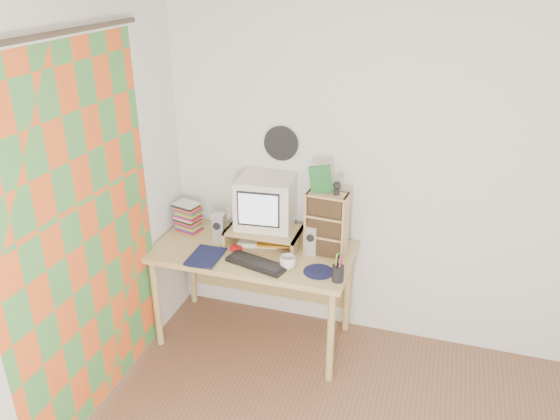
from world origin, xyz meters
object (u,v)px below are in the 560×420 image
Objects in this scene: dvd_stack at (188,215)px; diary at (192,253)px; desk at (256,262)px; crt_monitor at (265,203)px; cd_rack at (326,224)px; mug at (288,262)px; keyboard at (256,263)px.

diary is at bearing -46.50° from dvd_stack.
desk is 0.45m from crt_monitor.
diary is (-0.37, -0.28, 0.16)m from desk.
desk is 5.64× the size of dvd_stack.
cd_rack reaches higher than mug.
mug is 0.68m from diary.
cd_rack is at bearing 51.51° from keyboard.
diary is (0.20, -0.36, -0.10)m from dvd_stack.
keyboard is 0.47m from diary.
keyboard is 3.79× the size of mug.
desk is at bearing 36.09° from diary.
keyboard is 0.21m from mug.
cd_rack is (0.50, 0.03, 0.36)m from desk.
crt_monitor is at bearing 129.42° from mug.
desk is 3.10× the size of cd_rack.
mug is (0.26, -0.32, -0.26)m from crt_monitor.
cd_rack is (1.07, -0.05, 0.10)m from dvd_stack.
desk is 12.66× the size of mug.
crt_monitor reaches higher than diary.
keyboard is at bearing -139.13° from cd_rack.
dvd_stack is (-0.66, 0.34, 0.11)m from keyboard.
crt_monitor is 0.91× the size of keyboard.
crt_monitor is 0.84× the size of cd_rack.
mug reaches higher than desk.
dvd_stack is at bearing -177.95° from cd_rack.
keyboard is 0.54m from cd_rack.
dvd_stack is at bearing 117.86° from diary.
dvd_stack is 0.93m from mug.
diary is (-0.41, -0.37, -0.28)m from crt_monitor.
desk is at bearing -171.68° from cd_rack.
desk is 0.63m from dvd_stack.
mug reaches higher than diary.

